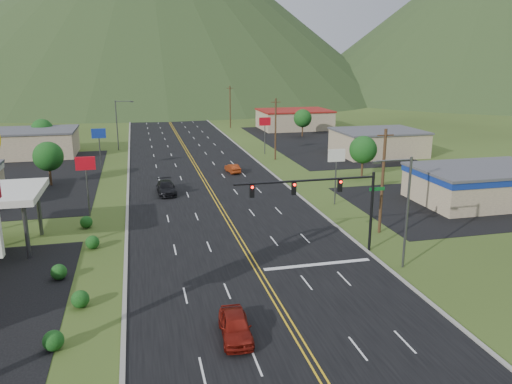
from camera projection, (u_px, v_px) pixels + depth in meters
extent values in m
plane|color=#2D3E16|center=(308.00, 356.00, 28.04)|extent=(500.00, 500.00, 0.00)
cube|color=black|center=(308.00, 356.00, 28.04)|extent=(20.00, 460.00, 0.04)
cube|color=gray|center=(122.00, 383.00, 25.74)|extent=(0.30, 460.00, 0.14)
cube|color=gray|center=(466.00, 334.00, 30.34)|extent=(0.30, 460.00, 0.14)
cylinder|color=black|center=(371.00, 212.00, 42.66)|extent=(0.24, 0.24, 7.00)
cylinder|color=black|center=(306.00, 181.00, 40.50)|extent=(12.00, 0.18, 0.18)
cube|color=#0C591E|center=(377.00, 189.00, 42.23)|extent=(1.40, 0.06, 0.30)
cube|color=black|center=(340.00, 186.00, 41.33)|extent=(0.35, 0.28, 1.05)
sphere|color=#FF0C05|center=(341.00, 182.00, 41.07)|extent=(0.22, 0.22, 0.22)
cube|color=black|center=(294.00, 188.00, 40.42)|extent=(0.35, 0.28, 1.05)
sphere|color=#FF0C05|center=(295.00, 185.00, 40.16)|extent=(0.22, 0.22, 0.22)
cube|color=black|center=(252.00, 191.00, 39.63)|extent=(0.35, 0.28, 1.05)
sphere|color=#FF0C05|center=(252.00, 187.00, 39.37)|extent=(0.22, 0.22, 0.22)
cylinder|color=#59595E|center=(407.00, 214.00, 38.87)|extent=(0.20, 0.20, 9.00)
cylinder|color=#59595E|center=(394.00, 160.00, 37.43)|extent=(2.88, 0.12, 0.12)
cube|color=#59595E|center=(377.00, 162.00, 37.13)|extent=(0.60, 0.25, 0.18)
cylinder|color=#59595E|center=(117.00, 126.00, 89.89)|extent=(0.20, 0.20, 9.00)
cylinder|color=#59595E|center=(124.00, 101.00, 89.10)|extent=(2.88, 0.12, 0.12)
cube|color=#59595E|center=(132.00, 102.00, 89.45)|extent=(0.60, 0.25, 0.18)
cylinder|color=#59595E|center=(26.00, 230.00, 41.16)|extent=(0.36, 0.36, 5.00)
cylinder|color=#59595E|center=(39.00, 209.00, 46.79)|extent=(0.36, 0.36, 5.00)
cube|color=#CAB28C|center=(21.00, 144.00, 85.01)|extent=(18.00, 11.00, 4.20)
cube|color=#4C4C51|center=(19.00, 131.00, 84.43)|extent=(18.40, 11.40, 0.30)
cube|color=#CAB28C|center=(482.00, 186.00, 57.81)|extent=(15.00, 10.00, 3.80)
cube|color=#4C4C51|center=(484.00, 169.00, 57.28)|extent=(15.40, 10.40, 0.30)
cube|color=navy|center=(484.00, 173.00, 57.41)|extent=(15.20, 10.20, 0.70)
cube|color=#CAB28C|center=(378.00, 143.00, 86.41)|extent=(14.00, 11.00, 4.00)
cube|color=#4C4C51|center=(379.00, 131.00, 85.85)|extent=(14.40, 11.40, 0.30)
cube|color=#CAB28C|center=(294.00, 120.00, 118.34)|extent=(16.00, 12.00, 4.20)
cube|color=maroon|center=(294.00, 110.00, 117.76)|extent=(16.40, 12.40, 0.30)
cylinder|color=#59595E|center=(88.00, 193.00, 52.39)|extent=(0.16, 0.16, 5.00)
cube|color=red|center=(85.00, 163.00, 51.57)|extent=(2.00, 0.18, 1.40)
cylinder|color=#59595E|center=(100.00, 155.00, 73.05)|extent=(0.16, 0.16, 5.00)
cube|color=navy|center=(99.00, 133.00, 72.22)|extent=(2.00, 0.18, 1.40)
cylinder|color=#59595E|center=(335.00, 183.00, 56.63)|extent=(0.16, 0.16, 5.00)
cube|color=white|center=(337.00, 155.00, 55.80)|extent=(2.00, 0.18, 1.40)
cylinder|color=#59595E|center=(265.00, 140.00, 86.68)|extent=(0.16, 0.16, 5.00)
cube|color=red|center=(265.00, 122.00, 85.85)|extent=(2.00, 0.18, 1.40)
cylinder|color=#382314|center=(50.00, 174.00, 65.38)|extent=(0.30, 0.30, 3.00)
sphere|color=#113E14|center=(48.00, 156.00, 64.76)|extent=(3.84, 3.84, 3.84)
cylinder|color=#382314|center=(44.00, 143.00, 89.60)|extent=(0.30, 0.30, 3.00)
sphere|color=#113E14|center=(42.00, 130.00, 88.98)|extent=(3.84, 3.84, 3.84)
cylinder|color=#382314|center=(362.00, 166.00, 70.19)|extent=(0.30, 0.30, 3.00)
sphere|color=#113E14|center=(363.00, 150.00, 69.57)|extent=(3.84, 3.84, 3.84)
cylinder|color=#382314|center=(302.00, 129.00, 106.78)|extent=(0.30, 0.30, 3.00)
sphere|color=#113E14|center=(303.00, 118.00, 106.16)|extent=(3.84, 3.84, 3.84)
cylinder|color=#382314|center=(382.00, 182.00, 46.70)|extent=(0.28, 0.28, 10.00)
cube|color=#382314|center=(386.00, 135.00, 45.56)|extent=(1.60, 0.12, 0.12)
cylinder|color=#382314|center=(276.00, 129.00, 81.45)|extent=(0.28, 0.28, 10.00)
cube|color=#382314|center=(276.00, 102.00, 80.31)|extent=(1.60, 0.12, 0.12)
cylinder|color=#382314|center=(230.00, 107.00, 119.01)|extent=(0.28, 0.28, 10.00)
cube|color=#382314|center=(230.00, 88.00, 117.87)|extent=(1.60, 0.12, 0.12)
cylinder|color=#382314|center=(207.00, 95.00, 156.57)|extent=(0.28, 0.28, 10.00)
cube|color=#382314|center=(206.00, 81.00, 155.43)|extent=(1.60, 0.12, 0.12)
cone|color=#213719|center=(497.00, 14.00, 217.88)|extent=(180.00, 180.00, 70.00)
imported|color=maroon|center=(235.00, 327.00, 29.68)|extent=(2.01, 4.48, 1.50)
imported|color=black|center=(166.00, 188.00, 61.39)|extent=(2.34, 5.36, 1.53)
imported|color=#953110|center=(233.00, 169.00, 72.90)|extent=(1.84, 3.99, 1.27)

